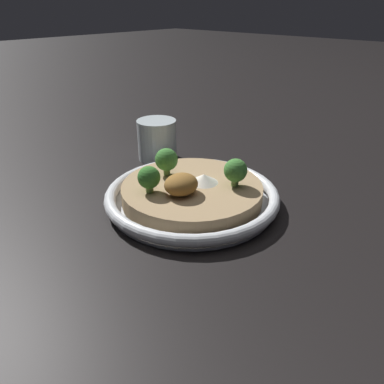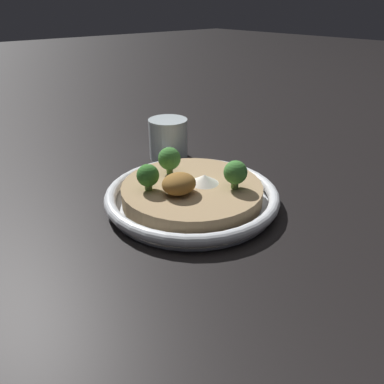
{
  "view_description": "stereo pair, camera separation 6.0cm",
  "coord_description": "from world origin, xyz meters",
  "px_view_note": "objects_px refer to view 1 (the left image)",
  "views": [
    {
      "loc": [
        -0.4,
        -0.36,
        0.3
      ],
      "look_at": [
        0.0,
        0.0,
        0.02
      ],
      "focal_mm": 35.0,
      "sensor_mm": 36.0,
      "label": 1
    },
    {
      "loc": [
        -0.35,
        -0.41,
        0.3
      ],
      "look_at": [
        0.0,
        0.0,
        0.02
      ],
      "focal_mm": 35.0,
      "sensor_mm": 36.0,
      "label": 2
    }
  ],
  "objects_px": {
    "broccoli_front": "(236,171)",
    "broccoli_back_left": "(149,178)",
    "risotto_bowl": "(192,195)",
    "drinking_glass": "(157,140)",
    "broccoli_back": "(167,160)"
  },
  "relations": [
    {
      "from": "broccoli_back",
      "to": "drinking_glass",
      "type": "xyz_separation_m",
      "value": [
        0.1,
        0.13,
        -0.02
      ]
    },
    {
      "from": "broccoli_back",
      "to": "broccoli_front",
      "type": "distance_m",
      "value": 0.12
    },
    {
      "from": "risotto_bowl",
      "to": "broccoli_back",
      "type": "relative_size",
      "value": 6.07
    },
    {
      "from": "broccoli_front",
      "to": "broccoli_back_left",
      "type": "xyz_separation_m",
      "value": [
        -0.11,
        0.08,
        -0.0
      ]
    },
    {
      "from": "risotto_bowl",
      "to": "drinking_glass",
      "type": "height_order",
      "value": "drinking_glass"
    },
    {
      "from": "broccoli_front",
      "to": "broccoli_back",
      "type": "bearing_deg",
      "value": 109.96
    },
    {
      "from": "broccoli_back_left",
      "to": "drinking_glass",
      "type": "distance_m",
      "value": 0.23
    },
    {
      "from": "risotto_bowl",
      "to": "broccoli_front",
      "type": "distance_m",
      "value": 0.08
    },
    {
      "from": "risotto_bowl",
      "to": "broccoli_back",
      "type": "distance_m",
      "value": 0.07
    },
    {
      "from": "risotto_bowl",
      "to": "broccoli_back",
      "type": "height_order",
      "value": "broccoli_back"
    },
    {
      "from": "broccoli_front",
      "to": "broccoli_back_left",
      "type": "height_order",
      "value": "broccoli_front"
    },
    {
      "from": "risotto_bowl",
      "to": "broccoli_back_left",
      "type": "height_order",
      "value": "broccoli_back_left"
    },
    {
      "from": "broccoli_front",
      "to": "broccoli_back_left",
      "type": "distance_m",
      "value": 0.13
    },
    {
      "from": "broccoli_back",
      "to": "broccoli_back_left",
      "type": "xyz_separation_m",
      "value": [
        -0.07,
        -0.03,
        -0.0
      ]
    },
    {
      "from": "broccoli_front",
      "to": "drinking_glass",
      "type": "distance_m",
      "value": 0.25
    }
  ]
}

